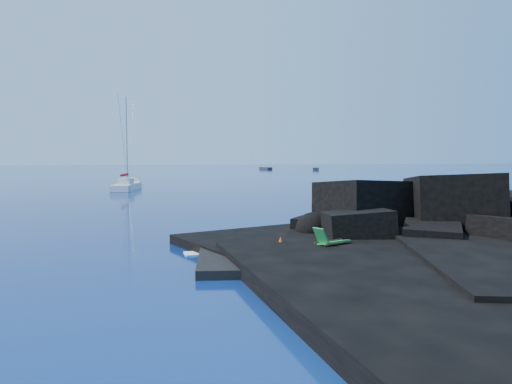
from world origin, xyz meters
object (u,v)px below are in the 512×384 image
deck_chair (333,237)px  sunbather (324,248)px  marker_cone (281,242)px  distant_boat_b (316,170)px  distant_boat_a (266,169)px  sailboat (127,190)px

deck_chair → sunbather: bearing=175.7°
marker_cone → distant_boat_b: 122.73m
marker_cone → distant_boat_b: size_ratio=0.10×
sunbather → distant_boat_a: (22.57, 125.78, -0.51)m
deck_chair → distant_boat_b: bearing=46.6°
sailboat → deck_chair: sailboat is taller
marker_cone → distant_boat_a: bearing=79.0°
sailboat → marker_cone: (9.84, -43.39, 0.61)m
sailboat → deck_chair: 45.90m
sailboat → marker_cone: 44.50m
sailboat → distant_boat_b: sailboat is taller
deck_chair → marker_cone: bearing=129.6°
sailboat → distant_boat_a: (34.02, 81.26, 0.00)m
deck_chair → distant_boat_a: deck_chair is taller
sunbather → deck_chair: bearing=7.0°
deck_chair → sunbather: 0.68m
sunbather → marker_cone: marker_cone is taller
distant_boat_a → deck_chair: bearing=-119.5°
sunbather → sailboat: bearing=89.1°
sailboat → marker_cone: sailboat is taller
marker_cone → distant_boat_b: marker_cone is taller
deck_chair → sunbather: (-0.49, -0.20, -0.42)m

